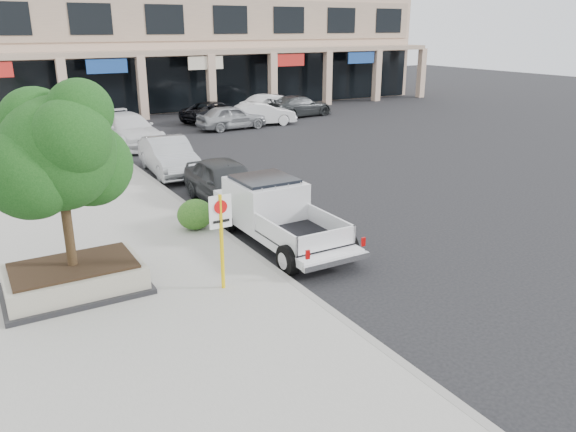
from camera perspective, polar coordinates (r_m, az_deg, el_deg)
The scene contains 19 objects.
ground at distance 14.87m, azimuth 4.78°, elevation -5.31°, with size 120.00×120.00×0.00m, color black.
sidewalk at distance 18.23m, azimuth -21.02°, elevation -1.66°, with size 8.00×52.00×0.15m, color gray.
curb at distance 19.15m, azimuth -9.39°, elevation 0.33°, with size 0.20×52.00×0.15m, color gray.
strip_mall at distance 47.73m, azimuth -11.29°, elevation 16.84°, with size 40.55×12.43×9.50m.
planter at distance 14.04m, azimuth -20.85°, elevation -5.94°, with size 3.20×2.20×0.68m.
planter_tree at distance 13.32m, azimuth -21.85°, elevation 6.01°, with size 2.90×2.55×4.00m.
no_parking_sign at distance 12.94m, azimuth -6.81°, elevation -1.32°, with size 0.55×0.09×2.30m.
hedge at distance 17.26m, azimuth -9.42°, elevation 0.16°, with size 1.10×0.99×0.94m, color #154513.
pickup_truck at distance 16.09m, azimuth -0.61°, elevation 0.09°, with size 2.11×5.69×1.79m, color silver, non-canonical shape.
curb_car_a at distance 20.02m, azimuth -6.28°, elevation 3.44°, with size 1.88×4.68×1.59m, color #2A2C2F.
curb_car_b at distance 24.61m, azimuth -12.02°, elevation 5.97°, with size 1.64×4.71×1.55m, color #9B9EA3.
curb_car_c at distance 31.11m, azimuth -15.95°, elevation 8.40°, with size 2.35×5.77×1.68m, color silver.
curb_car_d at distance 37.47m, azimuth -19.17°, elevation 9.67°, with size 2.63×5.71×1.59m, color black.
lot_car_a at distance 35.16m, azimuth -5.76°, elevation 9.97°, with size 1.74×4.32×1.47m, color #96999D.
lot_car_b at distance 36.45m, azimuth -2.75°, elevation 10.32°, with size 1.53×4.39×1.45m, color silver.
lot_car_c at distance 40.11m, azimuth 1.15°, elevation 11.11°, with size 2.03×4.99×1.45m, color #2B2E30.
lot_car_d at distance 38.05m, azimuth -7.42°, elevation 10.48°, with size 2.24×4.87×1.35m, color black.
lot_car_e at distance 40.84m, azimuth -1.38°, elevation 11.33°, with size 1.85×4.60×1.57m, color gray.
lot_car_f at distance 40.24m, azimuth -1.66°, elevation 11.19°, with size 1.61×4.61×1.52m, color silver.
Camera 1 is at (-7.88, -11.07, 6.04)m, focal length 35.00 mm.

